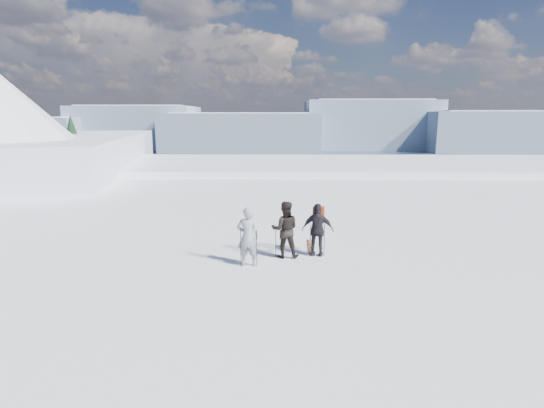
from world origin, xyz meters
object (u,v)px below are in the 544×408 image
(skier_dark, at_px, (285,229))
(skis_loose, at_px, (311,246))
(skier_grey, at_px, (248,237))
(skier_pack, at_px, (318,230))

(skier_dark, distance_m, skis_loose, 1.83)
(skier_grey, height_order, skier_dark, skier_dark)
(skier_pack, bearing_deg, skier_grey, 32.84)
(skier_dark, xyz_separation_m, skis_loose, (0.99, 1.19, -0.97))
(skier_grey, relative_size, skis_loose, 1.15)
(skier_grey, xyz_separation_m, skis_loose, (2.20, 2.06, -0.96))
(skis_loose, bearing_deg, skier_dark, -129.64)
(skier_dark, bearing_deg, skier_pack, -170.97)
(skier_dark, height_order, skier_pack, skier_dark)
(skier_dark, relative_size, skier_pack, 1.06)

